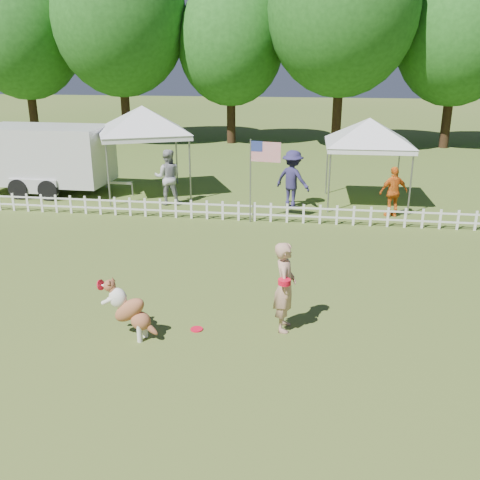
{
  "coord_description": "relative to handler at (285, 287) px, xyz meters",
  "views": [
    {
      "loc": [
        2.11,
        -8.73,
        4.84
      ],
      "look_at": [
        0.53,
        2.0,
        1.1
      ],
      "focal_mm": 40.0,
      "sensor_mm": 36.0,
      "label": 1
    }
  ],
  "objects": [
    {
      "name": "spectator_c",
      "position": [
        2.89,
        7.91,
        -0.05
      ],
      "size": [
        1.02,
        0.71,
        1.6
      ],
      "primitive_type": "imported",
      "rotation": [
        0.0,
        0.0,
        3.52
      ],
      "color": "orange",
      "rests_on": "ground"
    },
    {
      "name": "cargo_trailer",
      "position": [
        -9.42,
        9.4,
        0.4
      ],
      "size": [
        5.72,
        2.59,
        2.5
      ],
      "primitive_type": null,
      "rotation": [
        0.0,
        0.0,
        -0.02
      ],
      "color": "silver",
      "rests_on": "ground"
    },
    {
      "name": "flag_pole",
      "position": [
        -1.49,
        6.66,
        0.42
      ],
      "size": [
        0.98,
        0.26,
        2.54
      ],
      "primitive_type": null,
      "rotation": [
        0.0,
        0.0,
        -0.16
      ],
      "color": "gray",
      "rests_on": "ground"
    },
    {
      "name": "canopy_tent_left",
      "position": [
        -5.74,
        9.63,
        0.71
      ],
      "size": [
        4.0,
        4.0,
        3.12
      ],
      "primitive_type": null,
      "rotation": [
        0.0,
        0.0,
        0.43
      ],
      "color": "white",
      "rests_on": "ground"
    },
    {
      "name": "canopy_tent_right",
      "position": [
        2.13,
        9.4,
        0.57
      ],
      "size": [
        2.82,
        2.82,
        2.86
      ],
      "primitive_type": null,
      "rotation": [
        0.0,
        0.0,
        0.02
      ],
      "color": "white",
      "rests_on": "ground"
    },
    {
      "name": "tree_center_left",
      "position": [
        -4.62,
        22.26,
        4.05
      ],
      "size": [
        6.0,
        6.0,
        9.8
      ],
      "primitive_type": null,
      "color": "#1D5016",
      "rests_on": "ground"
    },
    {
      "name": "frisbee_on_turf",
      "position": [
        -1.61,
        -0.29,
        -0.84
      ],
      "size": [
        0.25,
        0.25,
        0.02
      ],
      "primitive_type": "cylinder",
      "rotation": [
        0.0,
        0.0,
        -0.07
      ],
      "color": "red",
      "rests_on": "ground"
    },
    {
      "name": "tree_left",
      "position": [
        -10.62,
        21.26,
        5.15
      ],
      "size": [
        7.4,
        7.4,
        12.0
      ],
      "primitive_type": null,
      "color": "#1D5016",
      "rests_on": "ground"
    },
    {
      "name": "spectator_b",
      "position": [
        -0.32,
        8.56,
        0.11
      ],
      "size": [
        1.43,
        1.23,
        1.93
      ],
      "primitive_type": "imported",
      "rotation": [
        0.0,
        0.0,
        2.63
      ],
      "color": "#2A2651",
      "rests_on": "ground"
    },
    {
      "name": "picket_fence",
      "position": [
        -1.62,
        6.76,
        -0.55
      ],
      "size": [
        22.0,
        0.08,
        0.6
      ],
      "primitive_type": null,
      "color": "white",
      "rests_on": "ground"
    },
    {
      "name": "spectator_a",
      "position": [
        -4.54,
        8.34,
        0.09
      ],
      "size": [
        1.03,
        0.86,
        1.89
      ],
      "primitive_type": "imported",
      "rotation": [
        0.0,
        0.0,
        3.31
      ],
      "color": "#A3A2A8",
      "rests_on": "ground"
    },
    {
      "name": "ground",
      "position": [
        -1.62,
        -0.24,
        -0.85
      ],
      "size": [
        120.0,
        120.0,
        0.0
      ],
      "primitive_type": "plane",
      "color": "#37561B",
      "rests_on": "ground"
    },
    {
      "name": "handler",
      "position": [
        0.0,
        0.0,
        0.0
      ],
      "size": [
        0.42,
        0.63,
        1.71
      ],
      "primitive_type": "imported",
      "rotation": [
        0.0,
        0.0,
        1.58
      ],
      "color": "tan",
      "rests_on": "ground"
    },
    {
      "name": "tree_center_right",
      "position": [
        1.38,
        20.76,
        5.45
      ],
      "size": [
        7.6,
        7.6,
        12.6
      ],
      "primitive_type": null,
      "color": "#1D5016",
      "rests_on": "ground"
    },
    {
      "name": "tree_far_left",
      "position": [
        -16.62,
        21.76,
        4.65
      ],
      "size": [
        6.6,
        6.6,
        11.0
      ],
      "primitive_type": null,
      "color": "#1D5016",
      "rests_on": "ground"
    },
    {
      "name": "dog",
      "position": [
        -2.71,
        -0.72,
        -0.32
      ],
      "size": [
        1.09,
        0.57,
        1.07
      ],
      "primitive_type": null,
      "rotation": [
        0.0,
        0.0,
        -0.23
      ],
      "color": "brown",
      "rests_on": "ground"
    },
    {
      "name": "tree_right",
      "position": [
        7.38,
        22.26,
        4.35
      ],
      "size": [
        6.2,
        6.2,
        10.4
      ],
      "primitive_type": null,
      "color": "#1D5016",
      "rests_on": "ground"
    }
  ]
}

